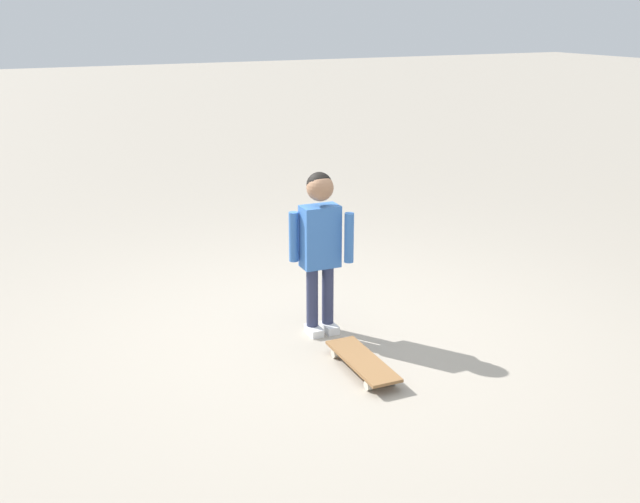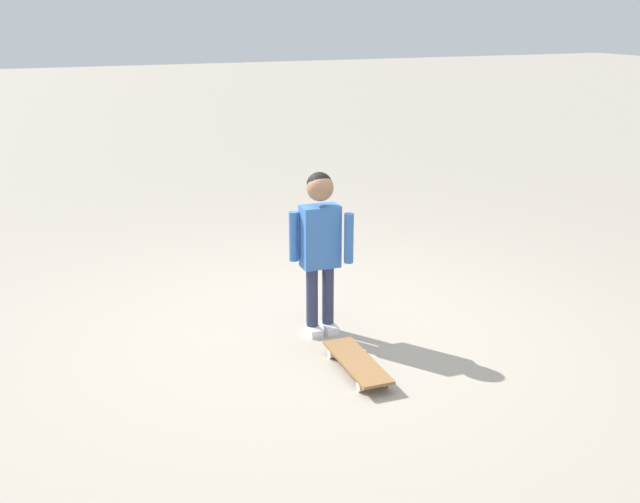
% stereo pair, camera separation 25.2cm
% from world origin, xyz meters
% --- Properties ---
extents(ground_plane, '(50.00, 50.00, 0.00)m').
position_xyz_m(ground_plane, '(0.00, 0.00, 0.00)').
color(ground_plane, '#9E9384').
extents(child_person, '(0.23, 0.36, 1.06)m').
position_xyz_m(child_person, '(0.04, -0.01, 0.66)').
color(child_person, '#2D3351').
rests_on(child_person, ground).
extents(skateboard, '(0.63, 0.21, 0.07)m').
position_xyz_m(skateboard, '(-0.57, 0.01, 0.06)').
color(skateboard, olive).
rests_on(skateboard, ground).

